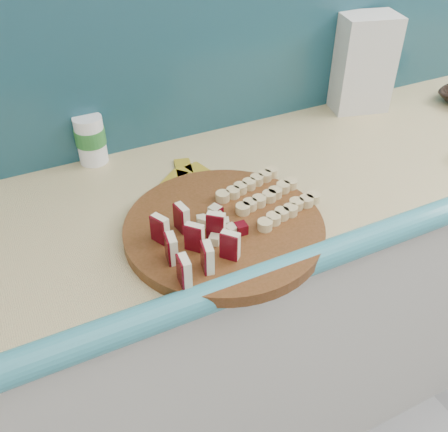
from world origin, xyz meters
name	(u,v)px	position (x,y,z in m)	size (l,w,h in m)	color
kitchen_counter	(331,276)	(0.10, 1.50, 0.46)	(2.20, 0.63, 0.91)	beige
backsplash	(302,25)	(0.10, 1.79, 1.16)	(2.20, 0.02, 0.50)	teal
cutting_board	(224,229)	(-0.35, 1.35, 0.92)	(0.42, 0.42, 0.03)	#47290F
apple_wedges	(193,241)	(-0.45, 1.30, 0.96)	(0.13, 0.18, 0.06)	#F1E5C0
apple_chunks	(214,225)	(-0.38, 1.35, 0.95)	(0.07, 0.06, 0.02)	beige
banana_slices	(268,197)	(-0.23, 1.38, 0.95)	(0.21, 0.19, 0.02)	#D1BA80
flour_bag	(363,63)	(0.28, 1.72, 1.05)	(0.16, 0.11, 0.27)	silver
canister	(91,139)	(-0.52, 1.76, 0.97)	(0.08, 0.08, 0.12)	white
banana_peel	(188,183)	(-0.35, 1.55, 0.91)	(0.25, 0.22, 0.01)	gold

